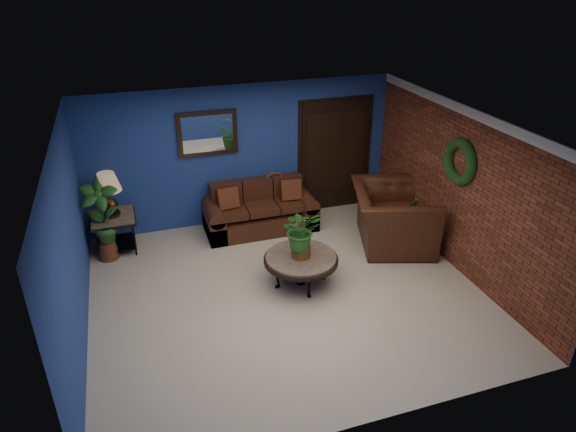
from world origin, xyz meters
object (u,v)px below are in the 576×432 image
object	(u,v)px
table_lamp	(108,189)
sofa	(259,213)
end_table	(114,223)
side_chair	(277,196)
armchair	(393,217)
coffee_table	(301,260)

from	to	relation	value
table_lamp	sofa	bearing A→B (deg)	0.55
end_table	table_lamp	distance (m)	0.61
end_table	table_lamp	xyz separation A→B (m)	(0.00, 0.00, 0.61)
side_chair	armchair	bearing A→B (deg)	-41.99
sofa	armchair	world-z (taller)	armchair
side_chair	armchair	xyz separation A→B (m)	(1.65, -1.27, -0.06)
end_table	armchair	bearing A→B (deg)	-15.03
end_table	armchair	distance (m)	4.61
sofa	end_table	distance (m)	2.47
coffee_table	sofa	bearing A→B (deg)	93.29
armchair	coffee_table	bearing A→B (deg)	128.32
coffee_table	armchair	world-z (taller)	armchair
sofa	coffee_table	distance (m)	1.92
side_chair	table_lamp	bearing A→B (deg)	177.05
sofa	coffee_table	world-z (taller)	sofa
armchair	table_lamp	bearing A→B (deg)	93.06
end_table	side_chair	size ratio (longest dim) A/B	0.72
table_lamp	armchair	world-z (taller)	table_lamp
table_lamp	side_chair	size ratio (longest dim) A/B	0.74
sofa	armchair	xyz separation A→B (m)	(1.99, -1.22, 0.20)
coffee_table	table_lamp	size ratio (longest dim) A/B	1.54
side_chair	armchair	distance (m)	2.08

